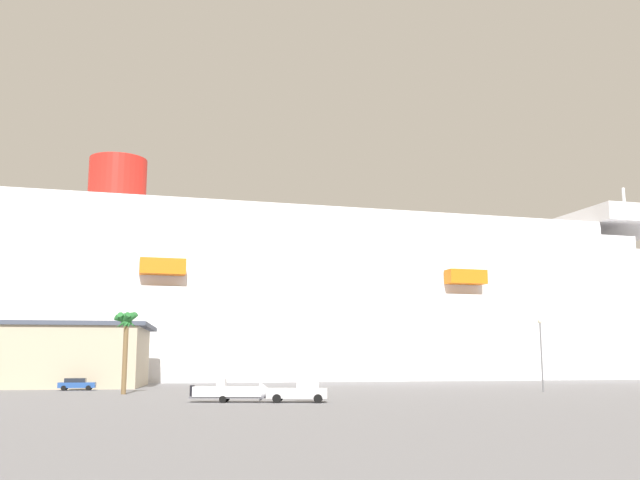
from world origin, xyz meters
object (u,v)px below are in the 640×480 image
object	(u,v)px
cruise_ship	(316,309)
pickup_truck	(300,391)
street_lamp	(541,345)
small_boat_on_trailer	(235,392)
palm_tree	(126,329)
parked_car_blue_suv	(77,384)

from	to	relation	value
cruise_ship	pickup_truck	size ratio (longest dim) A/B	50.70
cruise_ship	street_lamp	world-z (taller)	cruise_ship
small_boat_on_trailer	street_lamp	xyz separation A→B (m)	(39.63, 16.37, 4.84)
cruise_ship	small_boat_on_trailer	bearing A→B (deg)	-105.91
palm_tree	parked_car_blue_suv	bearing A→B (deg)	117.60
cruise_ship	palm_tree	world-z (taller)	cruise_ship
palm_tree	parked_car_blue_suv	xyz separation A→B (m)	(-6.84, 13.09, -6.67)
pickup_truck	small_boat_on_trailer	distance (m)	5.99
street_lamp	parked_car_blue_suv	bearing A→B (deg)	164.49
street_lamp	cruise_ship	bearing A→B (deg)	104.28
small_boat_on_trailer	palm_tree	bearing A→B (deg)	120.32
street_lamp	parked_car_blue_suv	distance (m)	60.15
small_boat_on_trailer	parked_car_blue_suv	distance (m)	37.14
pickup_truck	palm_tree	xyz separation A→B (m)	(-17.12, 20.71, 6.46)
small_boat_on_trailer	parked_car_blue_suv	xyz separation A→B (m)	(-18.14, 32.40, -0.12)
cruise_ship	palm_tree	size ratio (longest dim) A/B	31.52
cruise_ship	parked_car_blue_suv	size ratio (longest dim) A/B	64.25
palm_tree	cruise_ship	bearing A→B (deg)	60.90
pickup_truck	palm_tree	world-z (taller)	palm_tree
street_lamp	parked_car_blue_suv	size ratio (longest dim) A/B	1.94
palm_tree	parked_car_blue_suv	distance (m)	16.21
pickup_truck	parked_car_blue_suv	size ratio (longest dim) A/B	1.27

